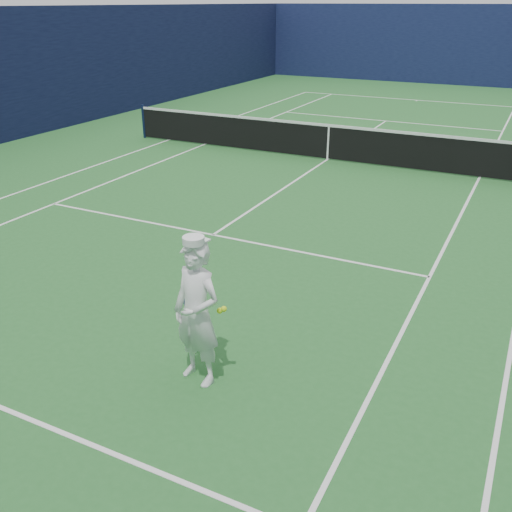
# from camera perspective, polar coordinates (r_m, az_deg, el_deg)

# --- Properties ---
(ground) EXTENTS (80.00, 80.00, 0.00)m
(ground) POSITION_cam_1_polar(r_m,az_deg,el_deg) (16.60, 7.14, 9.53)
(ground) COLOR #256329
(ground) RESTS_ON ground
(court_markings) EXTENTS (11.03, 23.83, 0.01)m
(court_markings) POSITION_cam_1_polar(r_m,az_deg,el_deg) (16.60, 7.14, 9.55)
(court_markings) COLOR white
(court_markings) RESTS_ON ground
(windscreen_fence) EXTENTS (20.12, 36.12, 4.00)m
(windscreen_fence) POSITION_cam_1_polar(r_m,az_deg,el_deg) (16.22, 7.52, 16.38)
(windscreen_fence) COLOR #10173D
(windscreen_fence) RESTS_ON ground
(tennis_net) EXTENTS (12.88, 0.09, 1.07)m
(tennis_net) POSITION_cam_1_polar(r_m,az_deg,el_deg) (16.47, 7.24, 11.40)
(tennis_net) COLOR #141E4C
(tennis_net) RESTS_ON ground
(tennis_player) EXTENTS (0.75, 0.61, 1.84)m
(tennis_player) POSITION_cam_1_polar(r_m,az_deg,el_deg) (6.55, -5.92, -5.71)
(tennis_player) COLOR white
(tennis_player) RESTS_ON ground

